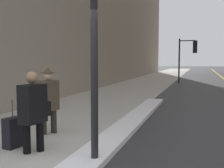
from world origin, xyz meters
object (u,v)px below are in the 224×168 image
at_px(pedestrian_in_glasses, 33,108).
at_px(pedestrian_in_fedora, 48,98).
at_px(rolling_suitcase, 13,133).
at_px(traffic_light_near, 189,51).

height_order(pedestrian_in_glasses, pedestrian_in_fedora, pedestrian_in_fedora).
distance_m(pedestrian_in_fedora, rolling_suitcase, 1.27).
height_order(traffic_light_near, pedestrian_in_glasses, traffic_light_near).
bearing_deg(pedestrian_in_fedora, pedestrian_in_glasses, 28.58).
bearing_deg(pedestrian_in_glasses, pedestrian_in_fedora, -151.42).
bearing_deg(pedestrian_in_glasses, traffic_light_near, -177.13).
distance_m(traffic_light_near, rolling_suitcase, 17.11).
relative_size(pedestrian_in_fedora, rolling_suitcase, 1.64).
xyz_separation_m(traffic_light_near, pedestrian_in_glasses, (-2.10, -16.89, -1.52)).
relative_size(traffic_light_near, pedestrian_in_glasses, 2.18).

